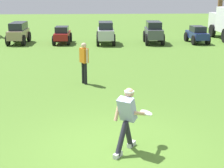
{
  "coord_description": "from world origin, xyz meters",
  "views": [
    {
      "loc": [
        -0.42,
        -7.01,
        3.54
      ],
      "look_at": [
        0.07,
        2.25,
        0.9
      ],
      "focal_mm": 55.0,
      "sensor_mm": 36.0,
      "label": 1
    }
  ],
  "objects_px": {
    "parked_car_slot_c": "(62,35)",
    "parked_car_slot_f": "(197,34)",
    "frisbee_in_flight": "(146,113)",
    "parked_car_slot_b": "(18,32)",
    "parked_car_slot_d": "(106,32)",
    "frisbee_thrower": "(127,117)",
    "parked_car_slot_e": "(154,32)",
    "teammate_near_sideline": "(84,59)"
  },
  "relations": [
    {
      "from": "parked_car_slot_b",
      "to": "parked_car_slot_c",
      "type": "height_order",
      "value": "parked_car_slot_b"
    },
    {
      "from": "parked_car_slot_d",
      "to": "parked_car_slot_e",
      "type": "height_order",
      "value": "same"
    },
    {
      "from": "frisbee_in_flight",
      "to": "parked_car_slot_d",
      "type": "distance_m",
      "value": 14.55
    },
    {
      "from": "parked_car_slot_f",
      "to": "parked_car_slot_e",
      "type": "bearing_deg",
      "value": -179.82
    },
    {
      "from": "frisbee_thrower",
      "to": "parked_car_slot_d",
      "type": "relative_size",
      "value": 0.6
    },
    {
      "from": "frisbee_thrower",
      "to": "parked_car_slot_b",
      "type": "xyz_separation_m",
      "value": [
        -5.55,
        15.38,
        -0.08
      ]
    },
    {
      "from": "frisbee_thrower",
      "to": "frisbee_in_flight",
      "type": "relative_size",
      "value": 4.62
    },
    {
      "from": "frisbee_in_flight",
      "to": "parked_car_slot_d",
      "type": "relative_size",
      "value": 0.13
    },
    {
      "from": "parked_car_slot_b",
      "to": "parked_car_slot_e",
      "type": "bearing_deg",
      "value": -2.86
    },
    {
      "from": "teammate_near_sideline",
      "to": "parked_car_slot_d",
      "type": "distance_m",
      "value": 9.41
    },
    {
      "from": "parked_car_slot_c",
      "to": "parked_car_slot_f",
      "type": "height_order",
      "value": "same"
    },
    {
      "from": "frisbee_in_flight",
      "to": "parked_car_slot_b",
      "type": "bearing_deg",
      "value": 111.84
    },
    {
      "from": "parked_car_slot_c",
      "to": "parked_car_slot_b",
      "type": "bearing_deg",
      "value": 176.58
    },
    {
      "from": "teammate_near_sideline",
      "to": "parked_car_slot_e",
      "type": "height_order",
      "value": "teammate_near_sideline"
    },
    {
      "from": "frisbee_thrower",
      "to": "parked_car_slot_f",
      "type": "xyz_separation_m",
      "value": [
        5.99,
        14.96,
        -0.24
      ]
    },
    {
      "from": "parked_car_slot_d",
      "to": "teammate_near_sideline",
      "type": "bearing_deg",
      "value": -96.82
    },
    {
      "from": "parked_car_slot_e",
      "to": "parked_car_slot_f",
      "type": "xyz_separation_m",
      "value": [
        2.86,
        0.01,
        -0.18
      ]
    },
    {
      "from": "frisbee_in_flight",
      "to": "parked_car_slot_f",
      "type": "bearing_deg",
      "value": 69.34
    },
    {
      "from": "frisbee_thrower",
      "to": "parked_car_slot_d",
      "type": "xyz_separation_m",
      "value": [
        0.04,
        14.89,
        -0.06
      ]
    },
    {
      "from": "frisbee_in_flight",
      "to": "parked_car_slot_e",
      "type": "xyz_separation_m",
      "value": [
        2.65,
        14.6,
        -0.01
      ]
    },
    {
      "from": "parked_car_slot_b",
      "to": "parked_car_slot_c",
      "type": "xyz_separation_m",
      "value": [
        2.81,
        -0.17,
        -0.16
      ]
    },
    {
      "from": "frisbee_in_flight",
      "to": "parked_car_slot_c",
      "type": "bearing_deg",
      "value": 102.22
    },
    {
      "from": "frisbee_in_flight",
      "to": "parked_car_slot_e",
      "type": "relative_size",
      "value": 0.13
    },
    {
      "from": "frisbee_in_flight",
      "to": "parked_car_slot_b",
      "type": "height_order",
      "value": "parked_car_slot_b"
    },
    {
      "from": "parked_car_slot_e",
      "to": "parked_car_slot_b",
      "type": "bearing_deg",
      "value": 177.14
    },
    {
      "from": "frisbee_in_flight",
      "to": "parked_car_slot_c",
      "type": "relative_size",
      "value": 0.14
    },
    {
      "from": "parked_car_slot_b",
      "to": "parked_car_slot_e",
      "type": "distance_m",
      "value": 8.69
    },
    {
      "from": "parked_car_slot_d",
      "to": "parked_car_slot_f",
      "type": "distance_m",
      "value": 5.95
    },
    {
      "from": "frisbee_in_flight",
      "to": "parked_car_slot_b",
      "type": "xyz_separation_m",
      "value": [
        -6.03,
        15.03,
        -0.03
      ]
    },
    {
      "from": "frisbee_thrower",
      "to": "parked_car_slot_c",
      "type": "height_order",
      "value": "frisbee_thrower"
    },
    {
      "from": "frisbee_thrower",
      "to": "teammate_near_sideline",
      "type": "height_order",
      "value": "teammate_near_sideline"
    },
    {
      "from": "frisbee_in_flight",
      "to": "parked_car_slot_e",
      "type": "distance_m",
      "value": 14.84
    },
    {
      "from": "parked_car_slot_e",
      "to": "frisbee_thrower",
      "type": "bearing_deg",
      "value": -101.83
    },
    {
      "from": "parked_car_slot_d",
      "to": "parked_car_slot_e",
      "type": "bearing_deg",
      "value": 1.17
    },
    {
      "from": "parked_car_slot_b",
      "to": "parked_car_slot_c",
      "type": "bearing_deg",
      "value": -3.42
    },
    {
      "from": "parked_car_slot_c",
      "to": "teammate_near_sideline",
      "type": "bearing_deg",
      "value": -80.24
    },
    {
      "from": "parked_car_slot_d",
      "to": "parked_car_slot_f",
      "type": "relative_size",
      "value": 1.06
    },
    {
      "from": "parked_car_slot_e",
      "to": "parked_car_slot_f",
      "type": "distance_m",
      "value": 2.86
    },
    {
      "from": "parked_car_slot_b",
      "to": "frisbee_thrower",
      "type": "bearing_deg",
      "value": -70.18
    },
    {
      "from": "frisbee_thrower",
      "to": "teammate_near_sideline",
      "type": "bearing_deg",
      "value": 100.98
    },
    {
      "from": "frisbee_thrower",
      "to": "parked_car_slot_d",
      "type": "height_order",
      "value": "frisbee_thrower"
    },
    {
      "from": "teammate_near_sideline",
      "to": "parked_car_slot_f",
      "type": "xyz_separation_m",
      "value": [
        7.06,
        9.42,
        -0.38
      ]
    }
  ]
}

